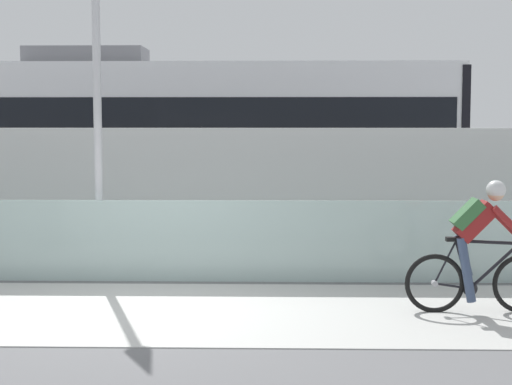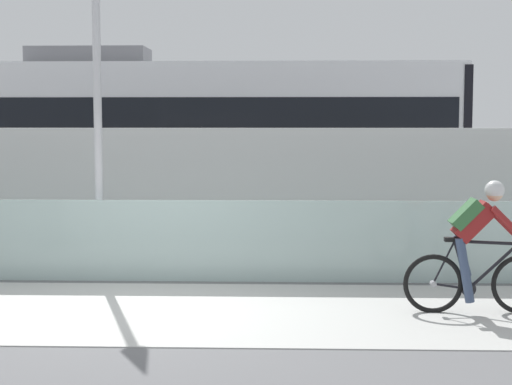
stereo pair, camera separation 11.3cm
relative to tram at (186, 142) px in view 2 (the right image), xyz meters
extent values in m
plane|color=slate|center=(0.26, -6.85, -1.89)|extent=(200.00, 200.00, 0.00)
cube|color=beige|center=(0.26, -6.85, -1.89)|extent=(32.00, 3.20, 0.01)
cube|color=#ADC6C1|center=(0.26, -5.00, -1.30)|extent=(32.00, 0.05, 1.18)
cube|color=silver|center=(0.26, -3.20, -0.79)|extent=(32.00, 0.36, 2.20)
cube|color=#595654|center=(0.26, -0.72, -1.89)|extent=(32.00, 0.08, 0.01)
cube|color=#595654|center=(0.26, 0.72, -1.89)|extent=(32.00, 0.08, 0.01)
cube|color=silver|center=(0.02, 0.00, 0.01)|extent=(11.00, 2.50, 3.10)
cube|color=black|center=(0.02, 0.00, 0.36)|extent=(10.56, 2.54, 1.04)
cube|color=orange|center=(0.02, 0.00, -1.36)|extent=(10.78, 2.53, 0.28)
cube|color=slate|center=(-1.96, 0.00, 1.74)|extent=(2.40, 1.10, 0.36)
cube|color=#232326|center=(-3.50, 0.00, -1.53)|extent=(1.40, 1.88, 0.20)
cylinder|color=black|center=(-3.50, -0.72, -1.59)|extent=(0.60, 0.10, 0.60)
cylinder|color=black|center=(-3.50, 0.72, -1.59)|extent=(0.60, 0.10, 0.60)
cube|color=#232326|center=(3.54, 0.00, -1.53)|extent=(1.40, 1.88, 0.20)
cylinder|color=black|center=(3.54, -0.72, -1.59)|extent=(0.60, 0.10, 0.60)
cylinder|color=black|center=(3.54, 0.72, -1.59)|extent=(0.60, 0.10, 0.60)
cube|color=black|center=(5.47, 0.00, 0.01)|extent=(0.16, 2.54, 2.94)
torus|color=black|center=(3.81, -6.85, -1.53)|extent=(0.72, 0.06, 0.72)
cylinder|color=#99999E|center=(3.81, -6.85, -1.53)|extent=(0.07, 0.10, 0.07)
cylinder|color=black|center=(4.52, -6.85, -1.32)|extent=(0.60, 0.04, 0.58)
cylinder|color=black|center=(4.15, -6.85, -1.30)|extent=(0.22, 0.04, 0.59)
cylinder|color=black|center=(4.43, -6.85, -1.03)|extent=(0.76, 0.04, 0.07)
cylinder|color=black|center=(4.02, -6.85, -1.56)|extent=(0.43, 0.03, 0.09)
cylinder|color=black|center=(3.93, -6.85, -1.27)|extent=(0.27, 0.02, 0.53)
cube|color=black|center=(4.06, -6.85, -0.99)|extent=(0.24, 0.10, 0.05)
cylinder|color=#262628|center=(4.24, -6.85, -1.59)|extent=(0.18, 0.02, 0.18)
cube|color=maroon|center=(4.28, -6.85, -0.78)|extent=(0.50, 0.28, 0.51)
cube|color=#336638|center=(4.18, -6.85, -0.69)|extent=(0.38, 0.30, 0.38)
sphere|color=beige|center=(4.52, -6.85, -0.43)|extent=(0.20, 0.20, 0.20)
sphere|color=silver|center=(4.52, -6.85, -0.40)|extent=(0.23, 0.23, 0.23)
cylinder|color=maroon|center=(4.63, -7.01, -0.77)|extent=(0.41, 0.08, 0.41)
cylinder|color=maroon|center=(4.63, -6.69, -0.77)|extent=(0.41, 0.08, 0.41)
cylinder|color=#384766|center=(4.17, -6.94, -1.35)|extent=(0.25, 0.11, 0.79)
cylinder|color=#384766|center=(4.17, -6.76, -1.21)|extent=(0.25, 0.11, 0.52)
cylinder|color=gray|center=(-0.72, -4.70, -1.79)|extent=(0.24, 0.24, 0.20)
cylinder|color=silver|center=(-0.72, -4.70, 0.31)|extent=(0.12, 0.12, 4.20)
camera|label=1|loc=(1.88, -16.38, 0.40)|focal=56.02mm
camera|label=2|loc=(2.00, -16.37, 0.40)|focal=56.02mm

